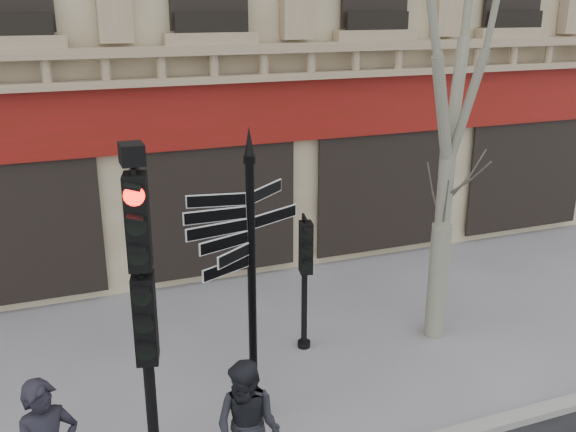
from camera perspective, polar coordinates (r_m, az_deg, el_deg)
name	(u,v)px	position (r m, az deg, el deg)	size (l,w,h in m)	color
ground	(307,408)	(9.89, 1.67, -16.66)	(80.00, 80.00, 0.00)	slate
fingerpost	(251,231)	(8.44, -3.32, -1.31)	(2.15, 2.15, 4.23)	black
traffic_signal_main	(142,282)	(7.41, -12.87, -5.73)	(0.54, 0.44, 4.29)	black
traffic_signal_secondary	(305,261)	(10.68, 1.49, -4.03)	(0.44, 0.36, 2.31)	black
plane_tree	(460,2)	(10.64, 15.06, 17.93)	(3.06, 3.06, 8.13)	gray
pedestrian_b	(248,429)	(8.02, -3.59, -18.41)	(0.85, 0.67, 1.76)	black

